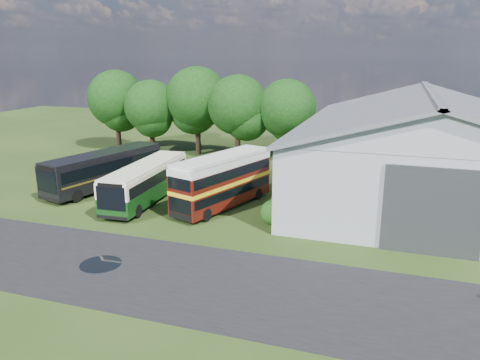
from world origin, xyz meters
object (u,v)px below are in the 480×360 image
(storage_shed, at_px, (426,143))
(bus_dark_single, at_px, (105,169))
(bus_green_single, at_px, (146,182))
(bus_maroon_double, at_px, (223,181))

(storage_shed, height_order, bus_dark_single, storage_shed)
(storage_shed, xyz_separation_m, bus_green_single, (-19.75, -8.30, -2.65))
(bus_dark_single, bearing_deg, storage_shed, 27.65)
(storage_shed, relative_size, bus_green_single, 2.37)
(storage_shed, height_order, bus_maroon_double, storage_shed)
(storage_shed, xyz_separation_m, bus_maroon_double, (-13.79, -7.81, -2.25))
(storage_shed, distance_m, bus_maroon_double, 16.01)
(bus_green_single, bearing_deg, storage_shed, 19.23)
(bus_maroon_double, distance_m, bus_dark_single, 11.12)
(storage_shed, xyz_separation_m, bus_dark_single, (-24.80, -6.27, -2.55))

